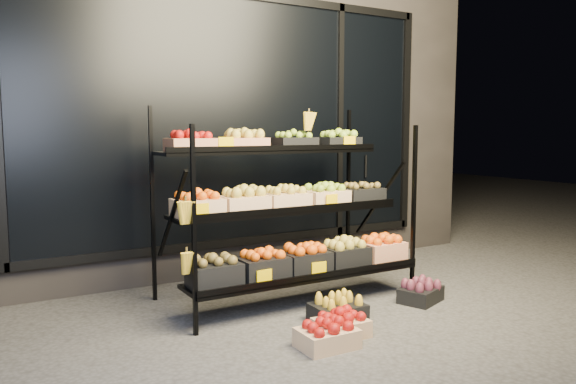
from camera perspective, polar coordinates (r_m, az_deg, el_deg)
ground at (r=4.49m, az=4.16°, el=-12.66°), size 24.00×24.00×0.00m
building at (r=6.55m, az=-8.80°, el=8.79°), size 6.00×2.08×3.50m
display_rack at (r=4.79m, az=0.04°, el=-1.73°), size 2.18×1.02×1.74m
tag_floor_a at (r=4.06m, az=5.26°, el=-13.86°), size 0.13×0.01×0.12m
floor_crate_left at (r=3.90m, az=3.99°, el=-14.24°), size 0.39×0.29×0.20m
floor_crate_midleft at (r=4.40m, az=5.07°, el=-11.79°), size 0.41×0.31×0.20m
floor_crate_midright at (r=4.10m, az=5.42°, el=-13.22°), size 0.37×0.28×0.19m
floor_crate_right at (r=4.98m, az=13.33°, el=-9.82°), size 0.44×0.38×0.19m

